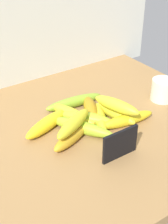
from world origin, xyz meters
The scene contains 15 objects.
counter_top centered at (0.00, 0.00, 1.50)cm, with size 110.00×76.00×3.00cm, color olive.
chalkboard_sign centered at (7.30, -16.59, 6.86)cm, with size 11.00×1.80×8.40cm.
coffee_mug centered at (39.39, -0.91, 6.77)cm, with size 9.35×7.85×7.54cm.
banana_0 centered at (5.02, -1.75, 4.91)cm, with size 20.51×3.83×3.83cm, color #9BBF2A.
banana_1 centered at (8.62, 1.09, 5.11)cm, with size 16.41×4.23×4.23cm, color #A0BB2A.
banana_2 centered at (6.49, 5.67, 4.95)cm, with size 17.54×3.90×3.90cm, color yellow.
banana_3 centered at (-2.57, 5.43, 5.02)cm, with size 18.02×4.04×4.04cm, color yellow.
banana_4 centered at (18.94, -6.08, 4.83)cm, with size 18.33×3.67×3.67cm, color yellow.
banana_5 centered at (12.63, -0.81, 4.69)cm, with size 18.29×3.37×3.37cm, color yellow.
banana_6 centered at (0.20, -4.16, 4.83)cm, with size 15.14×3.66×3.66cm, color gold.
banana_7 centered at (11.21, 12.04, 4.80)cm, with size 20.40×3.61×3.61cm, color #85B22B.
banana_8 centered at (12.58, 4.30, 5.13)cm, with size 15.81×4.26×4.26cm, color #AE8118.
banana_9 centered at (18.00, -1.52, 4.94)cm, with size 15.55×3.89×3.89cm, color yellow.
banana_10 centered at (17.20, -2.73, 8.84)cm, with size 15.84×3.91×3.91cm, color yellow.
banana_11 centered at (1.31, -3.27, 8.51)cm, with size 16.49×3.69×3.69cm, color yellow.
Camera 1 is at (-38.46, -67.42, 59.79)cm, focal length 52.14 mm.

